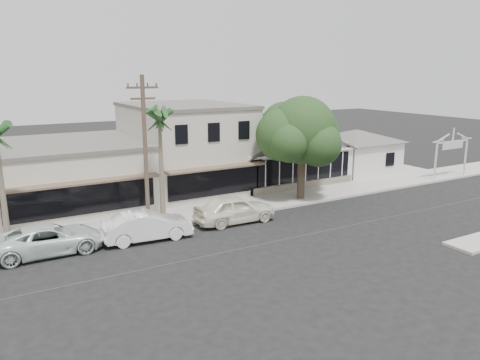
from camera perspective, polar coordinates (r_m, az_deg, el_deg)
ground at (r=28.15m, az=10.35°, el=-6.12°), size 140.00×140.00×0.00m
sidewalk_north at (r=29.90m, az=-10.20°, el=-4.82°), size 90.00×3.50×0.15m
corner_shop at (r=40.11m, az=4.49°, el=3.64°), size 10.40×8.60×5.10m
side_cottage at (r=44.68m, az=13.91°, el=2.81°), size 6.00×6.00×3.00m
arch_sign at (r=44.33m, az=24.49°, el=4.11°), size 4.12×0.12×3.95m
row_building_near at (r=37.07m, az=-6.69°, el=3.81°), size 8.00×10.00×6.50m
row_building_midnear at (r=34.80m, az=-20.37°, el=0.55°), size 10.00×10.00×4.20m
utility_pole at (r=27.06m, az=-11.47°, el=3.53°), size 1.80×0.24×9.00m
car_0 at (r=28.97m, az=-0.67°, el=-3.55°), size 5.15×2.21×1.73m
car_1 at (r=26.53m, az=-11.28°, el=-5.51°), size 5.04×2.08×1.62m
car_2 at (r=26.09m, az=-22.22°, el=-6.69°), size 5.49×2.55×1.52m
shade_tree at (r=33.72m, az=7.30°, el=5.81°), size 6.78×6.13×7.53m
palm_east at (r=28.36m, az=-9.80°, el=7.41°), size 2.82×2.82×7.54m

